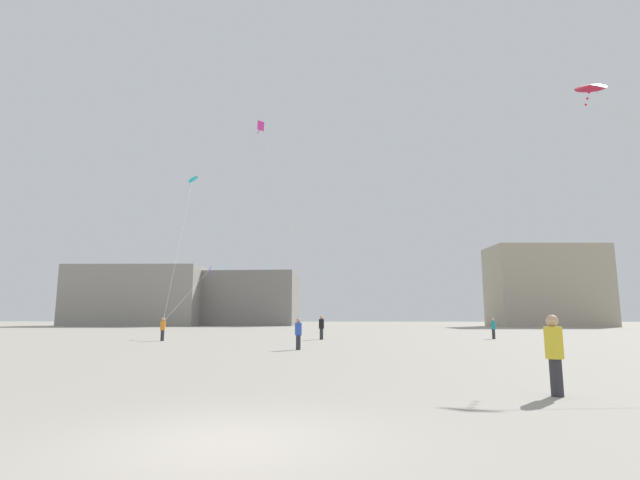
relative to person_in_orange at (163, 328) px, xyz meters
The scene contains 13 objects.
ground_plane 29.29m from the person_in_orange, 66.81° to the right, with size 300.00×300.00×0.00m, color #9E9689.
person_in_orange is the anchor object (origin of this frame).
person_in_teal 24.65m from the person_in_orange, 10.38° to the left, with size 0.35×0.35×1.59m.
person_in_yellow 28.80m from the person_in_orange, 51.87° to the right, with size 0.38×0.38×1.76m.
person_in_black 11.44m from the person_in_orange, 13.86° to the left, with size 0.39×0.39×1.78m.
person_in_blue 13.48m from the person_in_orange, 38.45° to the right, with size 0.36×0.36×1.64m.
kite_crimson_diamond 29.37m from the person_in_orange, 30.67° to the right, with size 2.58×8.66×10.57m.
kite_magenta_delta 15.42m from the person_in_orange, 13.86° to the right, with size 4.38×5.26×13.97m.
kite_violet_delta 7.59m from the person_in_orange, 76.45° to the left, with size 1.91×6.51×4.66m.
kite_cyan_diamond 16.87m from the person_in_orange, 99.60° to the left, with size 2.22×10.48×13.81m.
building_left_hall 58.54m from the person_in_orange, 115.87° to the left, with size 23.87×13.43×10.66m.
building_centre_hall 58.49m from the person_in_orange, 97.36° to the left, with size 21.41×12.06×10.02m.
building_right_hall 68.48m from the person_in_orange, 47.01° to the left, with size 19.14×10.57×13.49m.
Camera 1 is at (1.74, -6.94, 1.74)m, focal length 27.02 mm.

